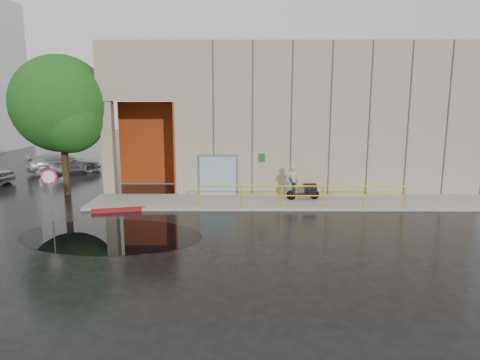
# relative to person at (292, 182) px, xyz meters

# --- Properties ---
(ground) EXTENTS (120.00, 120.00, 0.00)m
(ground) POSITION_rel_person_xyz_m (-3.97, -4.74, -1.04)
(ground) COLOR black
(ground) RESTS_ON ground
(sidewalk) EXTENTS (20.00, 3.00, 0.15)m
(sidewalk) POSITION_rel_person_xyz_m (0.03, -0.24, -0.97)
(sidewalk) COLOR gray
(sidewalk) RESTS_ON ground
(building) EXTENTS (20.00, 10.17, 8.00)m
(building) POSITION_rel_person_xyz_m (1.13, 6.24, 3.16)
(building) COLOR tan
(building) RESTS_ON ground
(guardrail) EXTENTS (9.56, 0.06, 1.03)m
(guardrail) POSITION_rel_person_xyz_m (0.28, -1.59, -0.36)
(guardrail) COLOR gold
(guardrail) RESTS_ON sidewalk
(person) EXTENTS (0.71, 0.52, 1.79)m
(person) POSITION_rel_person_xyz_m (0.00, 0.00, 0.00)
(person) COLOR #9E9EA2
(person) RESTS_ON sidewalk
(scooter) EXTENTS (1.70, 0.74, 1.29)m
(scooter) POSITION_rel_person_xyz_m (0.55, -0.02, -0.15)
(scooter) COLOR black
(scooter) RESTS_ON sidewalk
(stop_sign) EXTENTS (0.65, 0.24, 2.24)m
(stop_sign) POSITION_rel_person_xyz_m (-10.54, -3.41, 0.61)
(stop_sign) COLOR slate
(stop_sign) RESTS_ON ground
(red_curb) EXTENTS (2.38, 0.72, 0.18)m
(red_curb) POSITION_rel_person_xyz_m (-8.16, -1.89, -0.95)
(red_curb) COLOR maroon
(red_curb) RESTS_ON ground
(puddle) EXTENTS (7.50, 5.15, 0.01)m
(puddle) POSITION_rel_person_xyz_m (-7.48, -5.37, -1.04)
(puddle) COLOR black
(puddle) RESTS_ON ground
(car_c) EXTENTS (5.28, 3.96, 1.42)m
(car_c) POSITION_rel_person_xyz_m (-14.99, 8.82, -0.33)
(car_c) COLOR #B0B3B8
(car_c) RESTS_ON ground
(tree_near) EXTENTS (5.08, 5.08, 7.40)m
(tree_near) POSITION_rel_person_xyz_m (-11.89, 1.79, 3.61)
(tree_near) COLOR black
(tree_near) RESTS_ON ground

